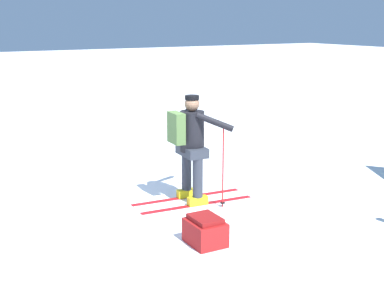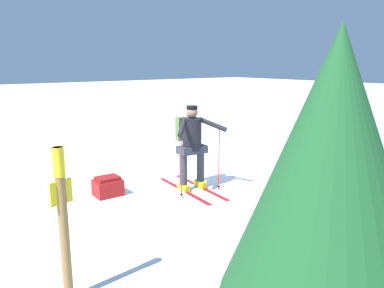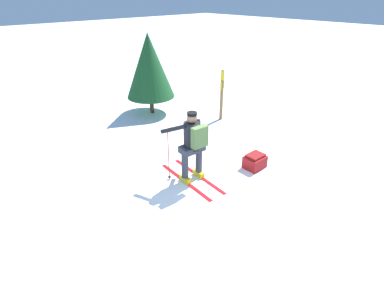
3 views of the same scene
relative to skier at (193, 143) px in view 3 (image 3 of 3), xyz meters
The scene contains 5 objects.
ground_plane 1.21m from the skier, 156.87° to the left, with size 80.00×80.00×0.00m, color white.
skier is the anchor object (origin of this frame).
dropped_backpack 1.75m from the skier, 113.80° to the right, with size 0.41×0.50×0.36m.
trail_marker 3.68m from the skier, 57.45° to the right, with size 0.11×0.24×1.61m.
pine_tree 4.46m from the skier, 24.01° to the right, with size 1.60×1.60×2.67m.
Camera 3 is at (-3.45, 3.55, 3.82)m, focal length 28.00 mm.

